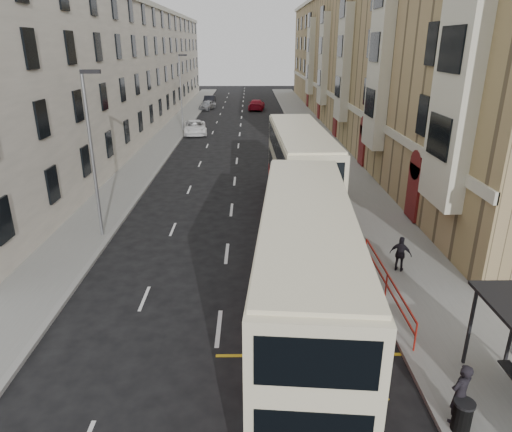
{
  "coord_description": "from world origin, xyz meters",
  "views": [
    {
      "loc": [
        1.11,
        -9.38,
        9.23
      ],
      "look_at": [
        1.35,
        8.5,
        2.44
      ],
      "focal_mm": 32.0,
      "sensor_mm": 36.0,
      "label": 1
    }
  ],
  "objects_px": {
    "double_decker_rear": "(299,171)",
    "street_lamp_far": "(181,88)",
    "white_van": "(195,127)",
    "street_lamp_near": "(92,147)",
    "pedestrian_near": "(460,394)",
    "double_decker_front": "(305,276)",
    "car_red": "(257,105)",
    "pedestrian_far": "(401,254)",
    "litter_bin": "(462,416)",
    "car_dark": "(210,101)",
    "car_silver": "(207,105)"
  },
  "relations": [
    {
      "from": "street_lamp_near",
      "to": "white_van",
      "type": "bearing_deg",
      "value": 86.92
    },
    {
      "from": "street_lamp_far",
      "to": "car_dark",
      "type": "height_order",
      "value": "street_lamp_far"
    },
    {
      "from": "litter_bin",
      "to": "car_silver",
      "type": "bearing_deg",
      "value": 100.83
    },
    {
      "from": "pedestrian_near",
      "to": "white_van",
      "type": "relative_size",
      "value": 0.33
    },
    {
      "from": "double_decker_front",
      "to": "car_dark",
      "type": "relative_size",
      "value": 2.56
    },
    {
      "from": "street_lamp_near",
      "to": "car_silver",
      "type": "bearing_deg",
      "value": 88.57
    },
    {
      "from": "street_lamp_near",
      "to": "car_dark",
      "type": "relative_size",
      "value": 1.69
    },
    {
      "from": "pedestrian_near",
      "to": "pedestrian_far",
      "type": "relative_size",
      "value": 1.12
    },
    {
      "from": "street_lamp_near",
      "to": "double_decker_front",
      "type": "relative_size",
      "value": 0.66
    },
    {
      "from": "pedestrian_near",
      "to": "double_decker_rear",
      "type": "bearing_deg",
      "value": -109.53
    },
    {
      "from": "pedestrian_near",
      "to": "car_red",
      "type": "xyz_separation_m",
      "value": [
        -4.24,
        59.53,
        -0.26
      ]
    },
    {
      "from": "pedestrian_far",
      "to": "litter_bin",
      "type": "bearing_deg",
      "value": 111.29
    },
    {
      "from": "double_decker_front",
      "to": "pedestrian_near",
      "type": "relative_size",
      "value": 6.97
    },
    {
      "from": "pedestrian_far",
      "to": "car_red",
      "type": "xyz_separation_m",
      "value": [
        -5.34,
        51.24,
        -0.16
      ]
    },
    {
      "from": "street_lamp_far",
      "to": "litter_bin",
      "type": "distance_m",
      "value": 44.69
    },
    {
      "from": "street_lamp_far",
      "to": "litter_bin",
      "type": "bearing_deg",
      "value": -73.42
    },
    {
      "from": "white_van",
      "to": "car_red",
      "type": "height_order",
      "value": "car_red"
    },
    {
      "from": "street_lamp_far",
      "to": "pedestrian_near",
      "type": "relative_size",
      "value": 4.62
    },
    {
      "from": "double_decker_rear",
      "to": "white_van",
      "type": "distance_m",
      "value": 25.94
    },
    {
      "from": "double_decker_rear",
      "to": "pedestrian_near",
      "type": "distance_m",
      "value": 16.38
    },
    {
      "from": "double_decker_rear",
      "to": "pedestrian_near",
      "type": "bearing_deg",
      "value": -82.8
    },
    {
      "from": "street_lamp_far",
      "to": "double_decker_rear",
      "type": "distance_m",
      "value": 28.26
    },
    {
      "from": "litter_bin",
      "to": "pedestrian_near",
      "type": "bearing_deg",
      "value": 90.0
    },
    {
      "from": "double_decker_rear",
      "to": "street_lamp_far",
      "type": "bearing_deg",
      "value": 110.06
    },
    {
      "from": "double_decker_rear",
      "to": "pedestrian_far",
      "type": "bearing_deg",
      "value": -67.19
    },
    {
      "from": "street_lamp_near",
      "to": "litter_bin",
      "type": "bearing_deg",
      "value": -44.89
    },
    {
      "from": "car_silver",
      "to": "car_dark",
      "type": "relative_size",
      "value": 0.86
    },
    {
      "from": "street_lamp_far",
      "to": "litter_bin",
      "type": "height_order",
      "value": "street_lamp_far"
    },
    {
      "from": "double_decker_rear",
      "to": "car_dark",
      "type": "xyz_separation_m",
      "value": [
        -9.13,
        48.19,
        -1.67
      ]
    },
    {
      "from": "pedestrian_near",
      "to": "car_red",
      "type": "bearing_deg",
      "value": -113.99
    },
    {
      "from": "car_silver",
      "to": "double_decker_front",
      "type": "bearing_deg",
      "value": -67.42
    },
    {
      "from": "white_van",
      "to": "double_decker_front",
      "type": "bearing_deg",
      "value": -85.98
    },
    {
      "from": "litter_bin",
      "to": "car_dark",
      "type": "bearing_deg",
      "value": 100.14
    },
    {
      "from": "street_lamp_near",
      "to": "pedestrian_near",
      "type": "distance_m",
      "value": 18.1
    },
    {
      "from": "double_decker_front",
      "to": "pedestrian_far",
      "type": "bearing_deg",
      "value": 50.29
    },
    {
      "from": "pedestrian_far",
      "to": "double_decker_rear",
      "type": "bearing_deg",
      "value": -37.28
    },
    {
      "from": "street_lamp_far",
      "to": "white_van",
      "type": "bearing_deg",
      "value": -51.24
    },
    {
      "from": "litter_bin",
      "to": "car_red",
      "type": "height_order",
      "value": "car_red"
    },
    {
      "from": "street_lamp_near",
      "to": "pedestrian_far",
      "type": "bearing_deg",
      "value": -16.5
    },
    {
      "from": "litter_bin",
      "to": "white_van",
      "type": "xyz_separation_m",
      "value": [
        -11.19,
        40.77,
        0.12
      ]
    },
    {
      "from": "double_decker_rear",
      "to": "car_red",
      "type": "xyz_separation_m",
      "value": [
        -1.82,
        43.39,
        -1.68
      ]
    },
    {
      "from": "street_lamp_near",
      "to": "car_red",
      "type": "distance_m",
      "value": 48.06
    },
    {
      "from": "double_decker_front",
      "to": "double_decker_rear",
      "type": "distance_m",
      "value": 12.56
    },
    {
      "from": "street_lamp_near",
      "to": "pedestrian_near",
      "type": "relative_size",
      "value": 4.62
    },
    {
      "from": "street_lamp_far",
      "to": "double_decker_front",
      "type": "relative_size",
      "value": 0.66
    },
    {
      "from": "pedestrian_near",
      "to": "car_dark",
      "type": "distance_m",
      "value": 65.36
    },
    {
      "from": "pedestrian_far",
      "to": "white_van",
      "type": "xyz_separation_m",
      "value": [
        -12.28,
        32.2,
        -0.2
      ]
    },
    {
      "from": "pedestrian_far",
      "to": "car_silver",
      "type": "distance_m",
      "value": 53.12
    },
    {
      "from": "street_lamp_far",
      "to": "car_silver",
      "type": "bearing_deg",
      "value": 86.12
    },
    {
      "from": "double_decker_front",
      "to": "white_van",
      "type": "relative_size",
      "value": 2.33
    }
  ]
}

